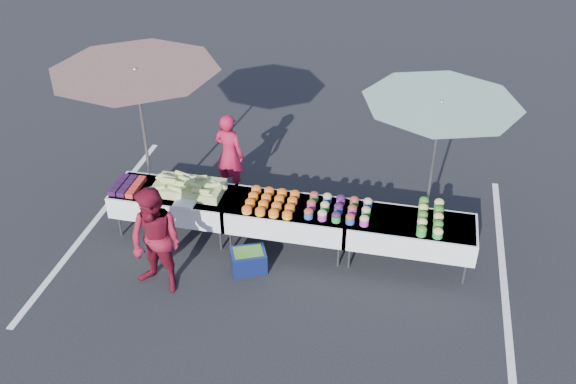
% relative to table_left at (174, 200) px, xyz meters
% --- Properties ---
extents(ground, '(80.00, 80.00, 0.00)m').
position_rel_table_left_xyz_m(ground, '(1.80, 0.00, -0.58)').
color(ground, black).
extents(stripe_left, '(0.10, 5.00, 0.00)m').
position_rel_table_left_xyz_m(stripe_left, '(-1.40, 0.00, -0.58)').
color(stripe_left, silver).
rests_on(stripe_left, ground).
extents(stripe_right, '(0.10, 5.00, 0.00)m').
position_rel_table_left_xyz_m(stripe_right, '(5.00, 0.00, -0.58)').
color(stripe_right, silver).
rests_on(stripe_right, ground).
extents(table_left, '(1.86, 0.81, 0.75)m').
position_rel_table_left_xyz_m(table_left, '(0.00, 0.00, 0.00)').
color(table_left, white).
rests_on(table_left, ground).
extents(table_center, '(1.86, 0.81, 0.75)m').
position_rel_table_left_xyz_m(table_center, '(1.80, 0.00, 0.00)').
color(table_center, white).
rests_on(table_center, ground).
extents(table_right, '(1.86, 0.81, 0.75)m').
position_rel_table_left_xyz_m(table_right, '(3.60, 0.00, 0.00)').
color(table_right, white).
rests_on(table_right, ground).
extents(berry_punnets, '(0.40, 0.54, 0.08)m').
position_rel_table_left_xyz_m(berry_punnets, '(-0.71, -0.06, 0.21)').
color(berry_punnets, black).
rests_on(berry_punnets, table_left).
extents(corn_pile, '(1.16, 0.57, 0.26)m').
position_rel_table_left_xyz_m(corn_pile, '(0.25, 0.05, 0.26)').
color(corn_pile, '#B4D76E').
rests_on(corn_pile, table_left).
extents(plastic_bags, '(0.30, 0.25, 0.05)m').
position_rel_table_left_xyz_m(plastic_bags, '(0.30, -0.30, 0.19)').
color(plastic_bags, white).
rests_on(plastic_bags, table_left).
extents(carrot_bowls, '(0.75, 0.69, 0.11)m').
position_rel_table_left_xyz_m(carrot_bowls, '(1.55, -0.01, 0.22)').
color(carrot_bowls, '#FFA81C').
rests_on(carrot_bowls, table_center).
extents(potato_cups, '(0.94, 0.58, 0.16)m').
position_rel_table_left_xyz_m(potato_cups, '(2.55, 0.00, 0.25)').
color(potato_cups, '#2544AD').
rests_on(potato_cups, table_right).
extents(bean_baskets, '(0.36, 0.86, 0.15)m').
position_rel_table_left_xyz_m(bean_baskets, '(3.86, 0.08, 0.24)').
color(bean_baskets, green).
rests_on(bean_baskets, table_right).
extents(vendor, '(0.61, 0.48, 1.47)m').
position_rel_table_left_xyz_m(vendor, '(0.51, 1.29, 0.15)').
color(vendor, '#A11232').
rests_on(vendor, ground).
extents(customer, '(0.92, 0.80, 1.62)m').
position_rel_table_left_xyz_m(customer, '(0.26, -1.29, 0.23)').
color(customer, maroon).
rests_on(customer, ground).
extents(umbrella_left, '(2.95, 2.95, 2.55)m').
position_rel_table_left_xyz_m(umbrella_left, '(-0.54, 0.40, 1.73)').
color(umbrella_left, black).
rests_on(umbrella_left, ground).
extents(umbrella_right, '(2.42, 2.42, 2.30)m').
position_rel_table_left_xyz_m(umbrella_right, '(3.81, 0.80, 1.51)').
color(umbrella_right, black).
rests_on(umbrella_right, ground).
extents(storage_bin, '(0.61, 0.54, 0.33)m').
position_rel_table_left_xyz_m(storage_bin, '(1.35, -0.65, -0.41)').
color(storage_bin, '#0D1642').
rests_on(storage_bin, ground).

